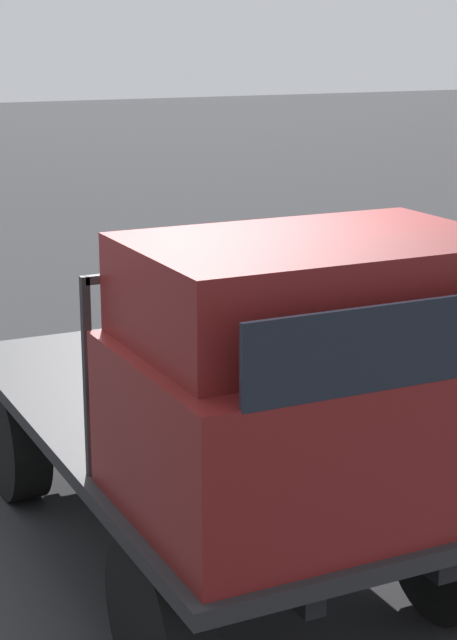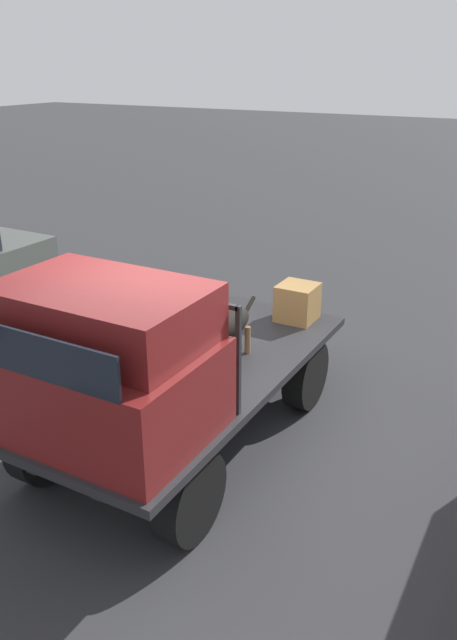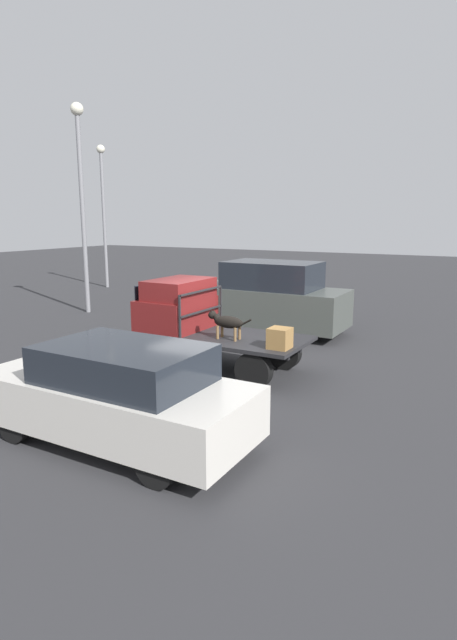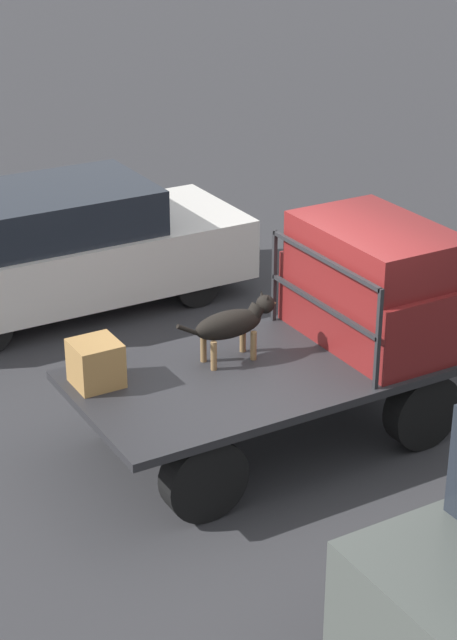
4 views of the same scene
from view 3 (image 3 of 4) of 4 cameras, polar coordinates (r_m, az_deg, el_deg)
ground_plane at (r=11.43m, az=-0.73°, el=-5.73°), size 80.00×80.00×0.00m
flatbed_truck at (r=11.26m, az=-0.74°, el=-2.84°), size 3.84×1.89×0.83m
truck_cab at (r=11.74m, az=-5.88°, el=1.65°), size 1.26×1.77×1.19m
truck_headboard at (r=11.36m, az=-3.11°, el=1.75°), size 0.04×1.77×0.98m
dog at (r=10.75m, az=-0.28°, el=-0.20°), size 1.08×0.27×0.63m
cargo_crate at (r=10.04m, az=5.88°, el=-2.08°), size 0.42×0.42×0.42m
parked_sedan at (r=7.80m, az=-12.64°, el=-8.24°), size 4.39×1.78×1.56m
parked_pickup_far at (r=15.11m, az=4.36°, el=2.52°), size 4.92×1.94×2.14m
light_pole_near at (r=18.87m, az=-16.51°, el=14.93°), size 0.45×0.45×7.28m
light_pole_far at (r=25.67m, az=-14.13°, el=13.00°), size 0.40×0.40×6.83m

